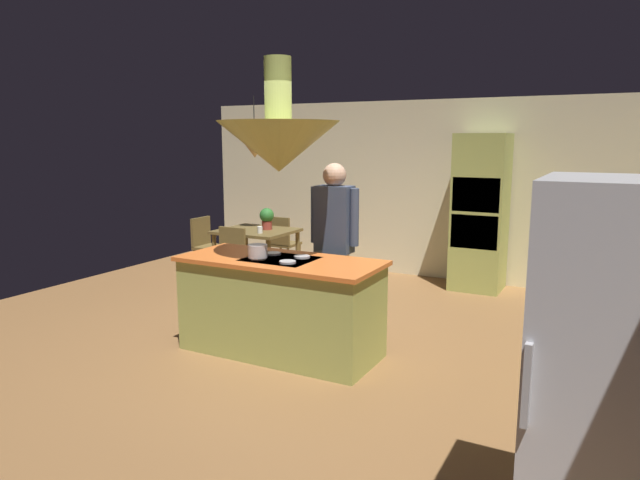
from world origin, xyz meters
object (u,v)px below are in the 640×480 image
at_px(refrigerator, 617,389).
at_px(dining_table, 256,237).
at_px(cooking_pot_on_cooktop, 258,251).
at_px(oven_tower, 480,213).
at_px(microwave_on_counter, 629,243).
at_px(person_at_island, 334,237).
at_px(canister_sugar, 629,273).
at_px(kitchen_island, 281,306).
at_px(chair_by_back_wall, 281,241).
at_px(chair_facing_island, 228,256).
at_px(cup_on_table, 260,230).
at_px(chair_at_corner, 207,243).
at_px(canister_flour, 629,278).
at_px(potted_plant_on_table, 267,217).

relative_size(refrigerator, dining_table, 1.83).
distance_m(refrigerator, cooking_pot_on_cooktop, 3.35).
height_order(refrigerator, cooking_pot_on_cooktop, refrigerator).
bearing_deg(oven_tower, microwave_on_counter, -43.97).
distance_m(oven_tower, dining_table, 3.05).
bearing_deg(person_at_island, canister_sugar, -7.40).
bearing_deg(kitchen_island, canister_sugar, 6.88).
bearing_deg(canister_sugar, chair_by_back_wall, 152.01).
bearing_deg(chair_facing_island, kitchen_island, -40.34).
bearing_deg(chair_by_back_wall, dining_table, 90.00).
bearing_deg(cooking_pot_on_cooktop, cup_on_table, 123.47).
xyz_separation_m(oven_tower, chair_at_corner, (-3.68, -1.14, -0.53)).
relative_size(chair_at_corner, cooking_pot_on_cooktop, 4.83).
height_order(dining_table, canister_flour, canister_flour).
bearing_deg(kitchen_island, dining_table, 128.99).
distance_m(chair_facing_island, cooking_pot_on_cooktop, 2.26).
relative_size(refrigerator, potted_plant_on_table, 6.14).
bearing_deg(canister_sugar, canister_flour, -90.00).
height_order(refrigerator, cup_on_table, refrigerator).
bearing_deg(kitchen_island, refrigerator, -31.27).
relative_size(chair_facing_island, potted_plant_on_table, 2.90).
height_order(chair_at_corner, canister_flour, canister_flour).
distance_m(chair_by_back_wall, cup_on_table, 0.95).
bearing_deg(canister_sugar, dining_table, 158.84).
height_order(chair_by_back_wall, canister_sugar, canister_sugar).
xyz_separation_m(person_at_island, cup_on_table, (-1.71, 1.20, -0.22)).
bearing_deg(potted_plant_on_table, chair_facing_island, -98.97).
xyz_separation_m(refrigerator, potted_plant_on_table, (-4.38, 3.89, 0.01)).
distance_m(refrigerator, chair_facing_island, 5.51).
bearing_deg(chair_at_corner, canister_flour, -109.66).
bearing_deg(cooking_pot_on_cooktop, dining_table, 124.63).
bearing_deg(cup_on_table, chair_at_corner, 168.75).
bearing_deg(chair_at_corner, dining_table, -90.00).
relative_size(oven_tower, chair_by_back_wall, 2.38).
relative_size(cup_on_table, canister_flour, 0.41).
xyz_separation_m(person_at_island, chair_facing_island, (-1.92, 0.76, -0.52)).
bearing_deg(oven_tower, person_at_island, -108.99).
bearing_deg(chair_facing_island, microwave_on_counter, 1.52).
bearing_deg(cup_on_table, chair_by_back_wall, 103.48).
xyz_separation_m(chair_by_back_wall, cup_on_table, (0.21, -0.87, 0.30)).
height_order(kitchen_island, cooking_pot_on_cooktop, cooking_pot_on_cooktop).
xyz_separation_m(potted_plant_on_table, cup_on_table, (0.09, -0.31, -0.12)).
distance_m(dining_table, canister_flour, 4.95).
distance_m(refrigerator, chair_by_back_wall, 6.35).
xyz_separation_m(refrigerator, cooking_pot_on_cooktop, (-2.96, 1.57, 0.07)).
height_order(chair_by_back_wall, microwave_on_counter, microwave_on_counter).
relative_size(chair_facing_island, chair_at_corner, 1.00).
xyz_separation_m(chair_facing_island, canister_sugar, (4.54, -1.10, 0.51)).
xyz_separation_m(oven_tower, refrigerator, (1.70, -4.94, -0.12)).
xyz_separation_m(dining_table, cooking_pot_on_cooktop, (1.54, -2.23, 0.34)).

